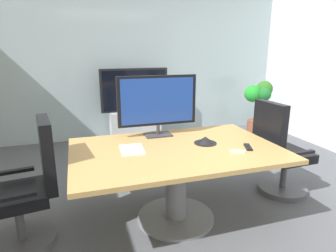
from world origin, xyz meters
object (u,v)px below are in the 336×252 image
object	(u,v)px
office_chair_left	(29,194)
office_chair_right	(279,156)
conference_table	(176,166)
conference_phone	(205,140)
tv_monitor	(158,102)
wall_display_unit	(135,117)
remote_control	(248,147)
potted_plant	(257,102)

from	to	relation	value
office_chair_left	office_chair_right	world-z (taller)	same
conference_table	conference_phone	world-z (taller)	conference_phone
tv_monitor	wall_display_unit	xyz separation A→B (m)	(0.19, 2.20, -0.66)
office_chair_right	remote_control	size ratio (longest dim) A/B	6.41
office_chair_left	tv_monitor	size ratio (longest dim) A/B	1.30
office_chair_left	tv_monitor	distance (m)	1.46
wall_display_unit	potted_plant	xyz separation A→B (m)	(2.29, -0.41, 0.21)
wall_display_unit	potted_plant	bearing A→B (deg)	-10.12
potted_plant	remote_control	size ratio (longest dim) A/B	6.15
office_chair_right	conference_table	bearing A→B (deg)	94.06
conference_table	remote_control	world-z (taller)	remote_control
office_chair_left	remote_control	xyz separation A→B (m)	(1.94, -0.25, 0.30)
office_chair_right	tv_monitor	bearing A→B (deg)	74.96
conference_phone	office_chair_right	bearing A→B (deg)	5.78
potted_plant	conference_phone	world-z (taller)	potted_plant
tv_monitor	conference_phone	size ratio (longest dim) A/B	3.82
tv_monitor	potted_plant	distance (m)	3.09
remote_control	potted_plant	bearing A→B (deg)	74.91
tv_monitor	conference_phone	bearing A→B (deg)	-47.70
potted_plant	conference_phone	size ratio (longest dim) A/B	4.75
office_chair_right	potted_plant	world-z (taller)	office_chair_right
wall_display_unit	office_chair_left	bearing A→B (deg)	-119.00
conference_table	tv_monitor	size ratio (longest dim) A/B	2.28
potted_plant	conference_phone	distance (m)	3.05
wall_display_unit	remote_control	xyz separation A→B (m)	(0.50, -2.85, 0.31)
tv_monitor	potted_plant	size ratio (longest dim) A/B	0.80
conference_table	tv_monitor	xyz separation A→B (m)	(-0.05, 0.45, 0.54)
conference_table	tv_monitor	distance (m)	0.70
office_chair_right	tv_monitor	size ratio (longest dim) A/B	1.30
conference_table	potted_plant	world-z (taller)	potted_plant
remote_control	conference_table	bearing A→B (deg)	-176.18
conference_phone	office_chair_left	bearing A→B (deg)	179.84
conference_phone	tv_monitor	bearing A→B (deg)	132.30
office_chair_left	conference_phone	size ratio (longest dim) A/B	4.95
office_chair_left	conference_phone	bearing A→B (deg)	81.48
remote_control	conference_phone	bearing A→B (deg)	164.02
office_chair_left	wall_display_unit	distance (m)	2.97
wall_display_unit	conference_phone	size ratio (longest dim) A/B	5.95
office_chair_right	tv_monitor	distance (m)	1.52
potted_plant	tv_monitor	bearing A→B (deg)	-144.22
potted_plant	office_chair_right	bearing A→B (deg)	-118.54
office_chair_right	tv_monitor	xyz separation A→B (m)	(-1.34, 0.31, 0.64)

